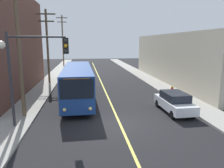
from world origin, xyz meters
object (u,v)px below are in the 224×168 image
(utility_pole_mid, at_px, (47,43))
(utility_pole_far, at_px, (63,39))
(city_bus, at_px, (78,81))
(utility_pole_near, at_px, (18,37))
(traffic_signal_left_corner, at_px, (35,62))
(fire_hydrant, at_px, (172,90))
(parked_car_white, at_px, (174,102))

(utility_pole_mid, height_order, utility_pole_far, utility_pole_far)
(city_bus, bearing_deg, utility_pole_mid, 114.71)
(utility_pole_near, bearing_deg, traffic_signal_left_corner, -55.09)
(utility_pole_mid, xyz_separation_m, fire_hydrant, (13.89, -8.35, -4.82))
(parked_car_white, bearing_deg, utility_pole_mid, 130.63)
(traffic_signal_left_corner, height_order, fire_hydrant, traffic_signal_left_corner)
(city_bus, bearing_deg, traffic_signal_left_corner, -110.16)
(utility_pole_mid, xyz_separation_m, utility_pole_far, (0.13, 20.43, 0.89))
(parked_car_white, distance_m, traffic_signal_left_corner, 10.87)
(city_bus, xyz_separation_m, fire_hydrant, (9.83, 0.47, -1.23))
(utility_pole_near, bearing_deg, utility_pole_far, 90.09)
(utility_pole_far, bearing_deg, fire_hydrant, -64.45)
(utility_pole_near, bearing_deg, parked_car_white, -1.68)
(city_bus, bearing_deg, utility_pole_far, 97.66)
(parked_car_white, relative_size, fire_hydrant, 5.29)
(traffic_signal_left_corner, relative_size, fire_hydrant, 7.14)
(parked_car_white, xyz_separation_m, utility_pole_far, (-11.65, 34.16, 5.46))
(city_bus, relative_size, utility_pole_near, 1.16)
(utility_pole_mid, distance_m, fire_hydrant, 16.90)
(traffic_signal_left_corner, bearing_deg, utility_pole_far, 92.39)
(utility_pole_far, height_order, traffic_signal_left_corner, utility_pole_far)
(utility_pole_near, relative_size, traffic_signal_left_corner, 1.75)
(parked_car_white, bearing_deg, utility_pole_far, 108.84)
(parked_car_white, xyz_separation_m, utility_pole_mid, (-11.78, 13.73, 4.57))
(utility_pole_near, bearing_deg, fire_hydrant, 20.19)
(city_bus, relative_size, parked_car_white, 2.74)
(utility_pole_near, relative_size, utility_pole_far, 0.93)
(traffic_signal_left_corner, bearing_deg, utility_pole_mid, 96.00)
(fire_hydrant, bearing_deg, city_bus, -177.25)
(city_bus, distance_m, utility_pole_far, 29.85)
(parked_car_white, distance_m, utility_pole_far, 36.50)
(utility_pole_mid, height_order, traffic_signal_left_corner, utility_pole_mid)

